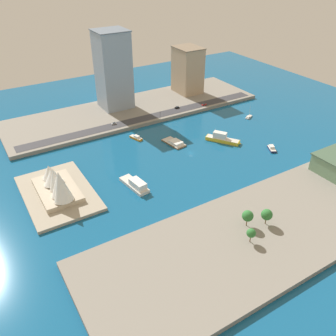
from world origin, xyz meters
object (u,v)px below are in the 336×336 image
Objects in this scene: tower_tall_glass at (113,70)px; suv_black at (177,107)px; pickup_red at (204,104)px; traffic_light_waterfront at (160,114)px; sailboat_small_white at (249,117)px; barge_flat_brown at (175,143)px; apartment_midrise_tan at (188,70)px; sedan_silver at (114,123)px; opera_landmark at (57,183)px; patrol_launch_navy at (272,148)px; water_taxi_orange at (136,138)px; ferry_yellow_fast at (222,138)px; ferry_white_commuter at (136,184)px.

suv_black is at bearing -126.64° from tower_tall_glass.
traffic_light_waterfront is (-3.94, 51.04, 3.38)m from pickup_red.
barge_flat_brown is at bearing 95.07° from sailboat_small_white.
apartment_midrise_tan is 10.32× the size of sedan_silver.
barge_flat_brown is at bearing -78.13° from opera_landmark.
tower_tall_glass is at bearing 27.06° from patrol_launch_navy.
water_taxi_orange is 0.33× the size of opera_landmark.
sedan_silver is 0.96× the size of suv_black.
apartment_midrise_tan is at bearing -91.53° from tower_tall_glass.
sailboat_small_white is at bearing -130.51° from tower_tall_glass.
water_taxi_orange is 114.04m from apartment_midrise_tan.
sedan_silver is (-34.33, 98.60, -21.90)m from apartment_midrise_tan.
sailboat_small_white is at bearing -64.76° from ferry_yellow_fast.
sailboat_small_white is at bearing -150.37° from pickup_red.
apartment_midrise_tan is 106.68m from sedan_silver.
patrol_launch_navy is 1.77× the size of traffic_light_waterfront.
sedan_silver is at bearing 109.20° from apartment_midrise_tan.
water_taxi_orange is 0.50× the size of ferry_white_commuter.
patrol_launch_navy is 160.16m from opera_landmark.
sedan_silver is 101.30m from opera_landmark.
patrol_launch_navy is at bearing -99.37° from opera_landmark.
apartment_midrise_tan reaches higher than water_taxi_orange.
tower_tall_glass reaches higher than sedan_silver.
suv_black reaches higher than barge_flat_brown.
tower_tall_glass is (125.91, -43.10, 35.40)m from ferry_white_commuter.
patrol_launch_navy is 135.99m from apartment_midrise_tan.
pickup_red reaches higher than patrol_launch_navy.
sailboat_small_white is at bearing -84.93° from barge_flat_brown.
apartment_midrise_tan is at bearing -55.71° from water_taxi_orange.
sailboat_small_white is at bearing -115.51° from traffic_light_waterfront.
ferry_yellow_fast reaches higher than sedan_silver.
patrol_launch_navy is (-9.52, -112.28, -1.26)m from ferry_white_commuter.
water_taxi_orange is at bearing 169.57° from tower_tall_glass.
tower_tall_glass reaches higher than water_taxi_orange.
suv_black reaches higher than sedan_silver.
tower_tall_glass is at bearing 6.56° from barge_flat_brown.
opera_landmark is at bearing 122.45° from apartment_midrise_tan.
suv_black is at bearing -88.52° from sedan_silver.
water_taxi_orange is 2.02× the size of traffic_light_waterfront.
ferry_white_commuter is 4.06× the size of traffic_light_waterfront.
ferry_yellow_fast is at bearing 115.24° from sailboat_small_white.
sedan_silver is (68.17, 63.50, 1.24)m from ferry_yellow_fast.
tower_tall_glass reaches higher than barge_flat_brown.
patrol_launch_navy is at bearing -131.02° from water_taxi_orange.
ferry_yellow_fast reaches higher than ferry_white_commuter.
tower_tall_glass is at bearing 49.49° from sailboat_small_white.
traffic_light_waterfront is (-9.72, -40.34, 3.46)m from sedan_silver.
tower_tall_glass is 14.61× the size of pickup_red.
tower_tall_glass reaches higher than traffic_light_waterfront.
patrol_launch_navy is at bearing 177.75° from pickup_red.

